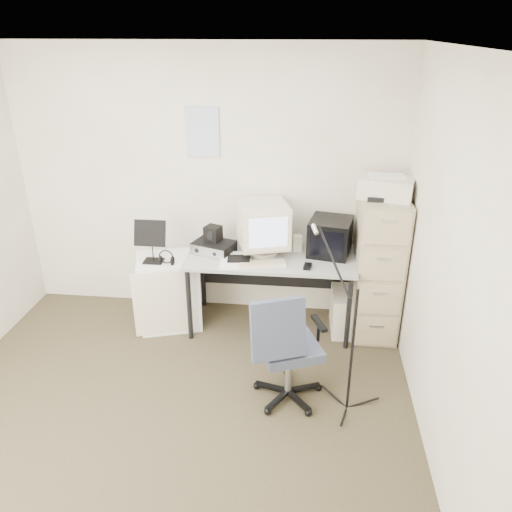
# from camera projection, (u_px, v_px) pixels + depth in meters

# --- Properties ---
(floor) EXTENTS (3.60, 3.60, 0.01)m
(floor) POSITION_uv_depth(u_px,v_px,m) (164.00, 430.00, 3.53)
(floor) COLOR #2F2A1E
(floor) RESTS_ON ground
(ceiling) EXTENTS (3.60, 3.60, 0.01)m
(ceiling) POSITION_uv_depth(u_px,v_px,m) (126.00, 48.00, 2.48)
(ceiling) COLOR white
(ceiling) RESTS_ON ground
(wall_back) EXTENTS (3.60, 0.02, 2.50)m
(wall_back) POSITION_uv_depth(u_px,v_px,m) (207.00, 186.00, 4.63)
(wall_back) COLOR white
(wall_back) RESTS_ON ground
(wall_right) EXTENTS (0.02, 3.60, 2.50)m
(wall_right) POSITION_uv_depth(u_px,v_px,m) (456.00, 288.00, 2.83)
(wall_right) COLOR white
(wall_right) RESTS_ON ground
(wall_calendar) EXTENTS (0.30, 0.02, 0.44)m
(wall_calendar) POSITION_uv_depth(u_px,v_px,m) (202.00, 132.00, 4.41)
(wall_calendar) COLOR white
(wall_calendar) RESTS_ON wall_back
(filing_cabinet) EXTENTS (0.40, 0.60, 1.30)m
(filing_cabinet) POSITION_uv_depth(u_px,v_px,m) (377.00, 267.00, 4.44)
(filing_cabinet) COLOR #B7AA92
(filing_cabinet) RESTS_ON floor
(printer) EXTENTS (0.50, 0.40, 0.17)m
(printer) POSITION_uv_depth(u_px,v_px,m) (386.00, 188.00, 4.13)
(printer) COLOR beige
(printer) RESTS_ON filing_cabinet
(desk) EXTENTS (1.50, 0.70, 0.73)m
(desk) POSITION_uv_depth(u_px,v_px,m) (270.00, 291.00, 4.62)
(desk) COLOR #A1A1A1
(desk) RESTS_ON floor
(crt_monitor) EXTENTS (0.53, 0.54, 0.46)m
(crt_monitor) POSITION_uv_depth(u_px,v_px,m) (263.00, 229.00, 4.43)
(crt_monitor) COLOR beige
(crt_monitor) RESTS_ON desk
(crt_tv) EXTENTS (0.42, 0.44, 0.32)m
(crt_tv) POSITION_uv_depth(u_px,v_px,m) (330.00, 236.00, 4.45)
(crt_tv) COLOR black
(crt_tv) RESTS_ON desk
(desk_speaker) EXTENTS (0.08, 0.08, 0.14)m
(desk_speaker) POSITION_uv_depth(u_px,v_px,m) (298.00, 243.00, 4.54)
(desk_speaker) COLOR beige
(desk_speaker) RESTS_ON desk
(keyboard) EXTENTS (0.43, 0.23, 0.02)m
(keyboard) POSITION_uv_depth(u_px,v_px,m) (262.00, 264.00, 4.28)
(keyboard) COLOR beige
(keyboard) RESTS_ON desk
(mouse) EXTENTS (0.07, 0.11, 0.03)m
(mouse) POSITION_uv_depth(u_px,v_px,m) (308.00, 266.00, 4.23)
(mouse) COLOR black
(mouse) RESTS_ON desk
(radio_receiver) EXTENTS (0.41, 0.35, 0.10)m
(radio_receiver) POSITION_uv_depth(u_px,v_px,m) (214.00, 247.00, 4.51)
(radio_receiver) COLOR black
(radio_receiver) RESTS_ON desk
(radio_speaker) EXTENTS (0.17, 0.16, 0.13)m
(radio_speaker) POSITION_uv_depth(u_px,v_px,m) (213.00, 233.00, 4.51)
(radio_speaker) COLOR black
(radio_speaker) RESTS_ON radio_receiver
(papers) EXTENTS (0.27, 0.35, 0.02)m
(papers) POSITION_uv_depth(u_px,v_px,m) (234.00, 260.00, 4.36)
(papers) COLOR white
(papers) RESTS_ON desk
(pc_tower) EXTENTS (0.20, 0.42, 0.39)m
(pc_tower) POSITION_uv_depth(u_px,v_px,m) (341.00, 311.00, 4.63)
(pc_tower) COLOR beige
(pc_tower) RESTS_ON floor
(office_chair) EXTENTS (0.71, 0.71, 0.94)m
(office_chair) POSITION_uv_depth(u_px,v_px,m) (289.00, 345.00, 3.66)
(office_chair) COLOR #3D444E
(office_chair) RESTS_ON floor
(side_cart) EXTENTS (0.66, 0.58, 0.68)m
(side_cart) POSITION_uv_depth(u_px,v_px,m) (170.00, 291.00, 4.67)
(side_cart) COLOR white
(side_cart) RESTS_ON floor
(music_stand) EXTENTS (0.31, 0.24, 0.41)m
(music_stand) POSITION_uv_depth(u_px,v_px,m) (152.00, 241.00, 4.38)
(music_stand) COLOR black
(music_stand) RESTS_ON side_cart
(headphones) EXTENTS (0.14, 0.14, 0.03)m
(headphones) POSITION_uv_depth(u_px,v_px,m) (166.00, 260.00, 4.40)
(headphones) COLOR black
(headphones) RESTS_ON side_cart
(mic_stand) EXTENTS (0.03, 0.03, 1.31)m
(mic_stand) POSITION_uv_depth(u_px,v_px,m) (354.00, 333.00, 3.47)
(mic_stand) COLOR black
(mic_stand) RESTS_ON floor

